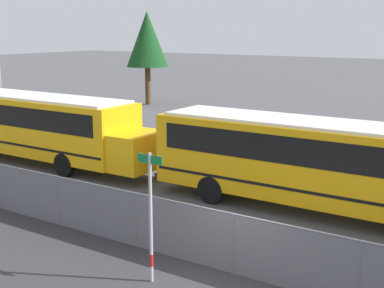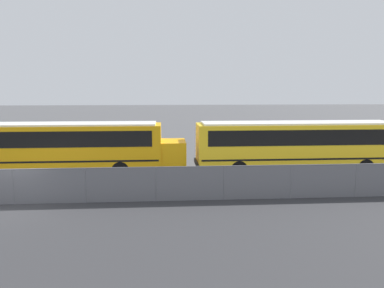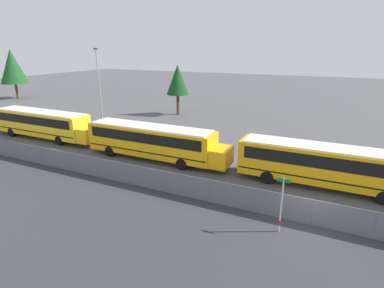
{
  "view_description": "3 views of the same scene",
  "coord_description": "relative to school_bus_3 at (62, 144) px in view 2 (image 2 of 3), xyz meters",
  "views": [
    {
      "loc": [
        5.88,
        -10.86,
        5.97
      ],
      "look_at": [
        -4.85,
        5.53,
        1.72
      ],
      "focal_mm": 50.0,
      "sensor_mm": 36.0,
      "label": 1
    },
    {
      "loc": [
        6.59,
        -16.26,
        4.99
      ],
      "look_at": [
        8.09,
        4.45,
        1.91
      ],
      "focal_mm": 35.0,
      "sensor_mm": 36.0,
      "label": 2
    },
    {
      "loc": [
        0.28,
        -16.14,
        9.51
      ],
      "look_at": [
        -10.05,
        5.78,
        1.73
      ],
      "focal_mm": 28.0,
      "sensor_mm": 36.0,
      "label": 3
    }
  ],
  "objects": [
    {
      "name": "ground_plane",
      "position": [
        -0.68,
        -5.5,
        -1.82
      ],
      "size": [
        200.0,
        200.0,
        0.0
      ],
      "primitive_type": "plane",
      "color": "#4C4C4F"
    },
    {
      "name": "fence",
      "position": [
        -0.68,
        -5.5,
        -1.01
      ],
      "size": [
        110.77,
        0.07,
        1.58
      ],
      "color": "#9EA0A5",
      "rests_on": "ground_plane"
    },
    {
      "name": "school_bus_3",
      "position": [
        0.0,
        0.0,
        0.0
      ],
      "size": [
        13.45,
        2.49,
        3.05
      ],
      "color": "orange",
      "rests_on": "ground_plane"
    },
    {
      "name": "school_bus_4",
      "position": [
        14.04,
        -0.26,
        0.0
      ],
      "size": [
        13.45,
        2.49,
        3.05
      ],
      "color": "yellow",
      "rests_on": "ground_plane"
    }
  ]
}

